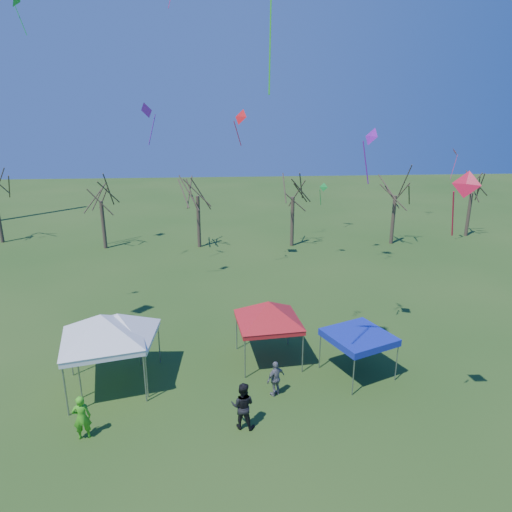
{
  "coord_description": "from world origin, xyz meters",
  "views": [
    {
      "loc": [
        -0.52,
        -15.59,
        11.79
      ],
      "look_at": [
        1.01,
        3.0,
        5.83
      ],
      "focal_mm": 32.0,
      "sensor_mm": 36.0,
      "label": 1
    }
  ],
  "objects_px": {
    "tree_4": "(397,178)",
    "tent_white_mid": "(118,318)",
    "person_grey": "(276,378)",
    "tree_3": "(293,179)",
    "person_dark": "(243,406)",
    "tent_white_west": "(101,320)",
    "tree_1": "(99,184)",
    "tree_2": "(197,177)",
    "person_green": "(82,417)",
    "tent_red": "(268,306)",
    "tent_blue": "(359,337)",
    "tree_5": "(474,177)"
  },
  "relations": [
    {
      "from": "tree_4",
      "to": "tent_white_mid",
      "type": "height_order",
      "value": "tree_4"
    },
    {
      "from": "tree_2",
      "to": "person_grey",
      "type": "distance_m",
      "value": 24.03
    },
    {
      "from": "tree_1",
      "to": "tree_3",
      "type": "distance_m",
      "value": 16.81
    },
    {
      "from": "person_grey",
      "to": "tree_1",
      "type": "bearing_deg",
      "value": -96.78
    },
    {
      "from": "tree_4",
      "to": "person_green",
      "type": "height_order",
      "value": "tree_4"
    },
    {
      "from": "tree_2",
      "to": "tent_white_mid",
      "type": "height_order",
      "value": "tree_2"
    },
    {
      "from": "tree_2",
      "to": "tent_red",
      "type": "height_order",
      "value": "tree_2"
    },
    {
      "from": "tent_white_west",
      "to": "tree_4",
      "type": "bearing_deg",
      "value": 45.7
    },
    {
      "from": "person_dark",
      "to": "person_grey",
      "type": "bearing_deg",
      "value": -113.53
    },
    {
      "from": "tree_1",
      "to": "tent_red",
      "type": "distance_m",
      "value": 24.09
    },
    {
      "from": "tent_white_mid",
      "to": "person_dark",
      "type": "height_order",
      "value": "tent_white_mid"
    },
    {
      "from": "tent_white_mid",
      "to": "tree_1",
      "type": "bearing_deg",
      "value": 104.78
    },
    {
      "from": "person_dark",
      "to": "person_green",
      "type": "height_order",
      "value": "person_dark"
    },
    {
      "from": "tree_4",
      "to": "tree_3",
      "type": "bearing_deg",
      "value": 179.74
    },
    {
      "from": "tent_white_west",
      "to": "person_green",
      "type": "relative_size",
      "value": 2.53
    },
    {
      "from": "tree_4",
      "to": "tent_white_mid",
      "type": "xyz_separation_m",
      "value": [
        -20.45,
        -20.87,
        -2.99
      ]
    },
    {
      "from": "tree_4",
      "to": "tree_5",
      "type": "xyz_separation_m",
      "value": [
        8.37,
        2.06,
        -0.33
      ]
    },
    {
      "from": "person_green",
      "to": "tent_white_west",
      "type": "bearing_deg",
      "value": -105.12
    },
    {
      "from": "tree_1",
      "to": "tent_blue",
      "type": "bearing_deg",
      "value": -53.18
    },
    {
      "from": "tree_3",
      "to": "person_grey",
      "type": "relative_size",
      "value": 4.88
    },
    {
      "from": "tree_2",
      "to": "person_green",
      "type": "height_order",
      "value": "tree_2"
    },
    {
      "from": "tree_3",
      "to": "tree_2",
      "type": "bearing_deg",
      "value": 177.73
    },
    {
      "from": "tree_5",
      "to": "person_dark",
      "type": "relative_size",
      "value": 3.88
    },
    {
      "from": "tent_white_mid",
      "to": "person_green",
      "type": "xyz_separation_m",
      "value": [
        -0.72,
        -3.91,
        -2.16
      ]
    },
    {
      "from": "tree_2",
      "to": "tree_5",
      "type": "xyz_separation_m",
      "value": [
        26.09,
        1.69,
        -0.56
      ]
    },
    {
      "from": "tent_red",
      "to": "tent_blue",
      "type": "xyz_separation_m",
      "value": [
        3.99,
        -1.59,
        -1.02
      ]
    },
    {
      "from": "tree_4",
      "to": "tent_white_mid",
      "type": "bearing_deg",
      "value": -134.41
    },
    {
      "from": "tree_2",
      "to": "tent_white_west",
      "type": "height_order",
      "value": "tree_2"
    },
    {
      "from": "tree_4",
      "to": "tree_5",
      "type": "relative_size",
      "value": 1.06
    },
    {
      "from": "tree_3",
      "to": "tent_blue",
      "type": "bearing_deg",
      "value": -90.89
    },
    {
      "from": "tent_white_mid",
      "to": "person_green",
      "type": "height_order",
      "value": "tent_white_mid"
    },
    {
      "from": "tree_1",
      "to": "tent_white_mid",
      "type": "distance_m",
      "value": 22.42
    },
    {
      "from": "tree_3",
      "to": "tent_white_mid",
      "type": "bearing_deg",
      "value": -118.01
    },
    {
      "from": "tent_red",
      "to": "tent_white_mid",
      "type": "bearing_deg",
      "value": -170.7
    },
    {
      "from": "person_dark",
      "to": "tree_4",
      "type": "bearing_deg",
      "value": -107.46
    },
    {
      "from": "tent_red",
      "to": "tent_white_west",
      "type": "bearing_deg",
      "value": -166.5
    },
    {
      "from": "tree_5",
      "to": "tree_2",
      "type": "bearing_deg",
      "value": -176.3
    },
    {
      "from": "tent_white_west",
      "to": "tent_red",
      "type": "distance_m",
      "value": 7.58
    },
    {
      "from": "person_dark",
      "to": "person_grey",
      "type": "relative_size",
      "value": 1.19
    },
    {
      "from": "tree_5",
      "to": "tent_white_mid",
      "type": "bearing_deg",
      "value": -141.48
    },
    {
      "from": "tree_5",
      "to": "tent_white_mid",
      "type": "xyz_separation_m",
      "value": [
        -28.81,
        -22.93,
        -2.66
      ]
    },
    {
      "from": "tree_3",
      "to": "tent_red",
      "type": "height_order",
      "value": "tree_3"
    },
    {
      "from": "person_dark",
      "to": "tree_2",
      "type": "bearing_deg",
      "value": -70.02
    },
    {
      "from": "tree_1",
      "to": "tent_white_west",
      "type": "xyz_separation_m",
      "value": [
        5.12,
        -22.17,
        -2.46
      ]
    },
    {
      "from": "person_grey",
      "to": "tree_3",
      "type": "bearing_deg",
      "value": -135.71
    },
    {
      "from": "tree_5",
      "to": "person_dark",
      "type": "bearing_deg",
      "value": -131.37
    },
    {
      "from": "tent_blue",
      "to": "person_grey",
      "type": "bearing_deg",
      "value": -161.7
    },
    {
      "from": "tree_4",
      "to": "person_dark",
      "type": "relative_size",
      "value": 4.1
    },
    {
      "from": "tent_white_west",
      "to": "tree_1",
      "type": "bearing_deg",
      "value": 103.0
    },
    {
      "from": "tree_2",
      "to": "tent_white_mid",
      "type": "relative_size",
      "value": 1.9
    }
  ]
}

